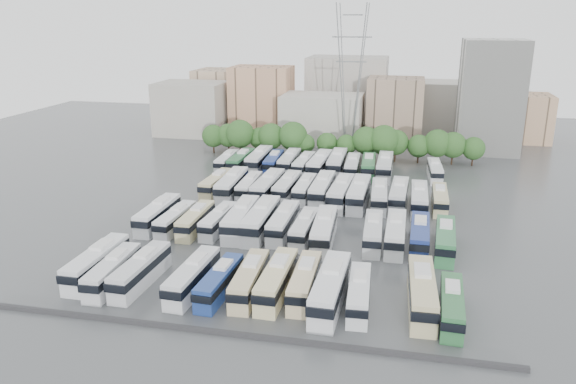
% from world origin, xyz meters
% --- Properties ---
extents(ground, '(220.00, 220.00, 0.00)m').
position_xyz_m(ground, '(0.00, 0.00, 0.00)').
color(ground, '#424447').
rests_on(ground, ground).
extents(parapet, '(56.00, 0.50, 0.50)m').
position_xyz_m(parapet, '(0.00, -33.00, 0.25)').
color(parapet, '#2D2D30').
rests_on(parapet, ground).
extents(tree_line, '(63.90, 7.82, 8.45)m').
position_xyz_m(tree_line, '(-0.46, 42.02, 4.49)').
color(tree_line, black).
rests_on(tree_line, ground).
extents(city_buildings, '(102.00, 35.00, 20.00)m').
position_xyz_m(city_buildings, '(-7.46, 71.86, 7.87)').
color(city_buildings, '#9E998E').
rests_on(city_buildings, ground).
extents(apartment_tower, '(14.00, 14.00, 26.00)m').
position_xyz_m(apartment_tower, '(34.00, 58.00, 13.00)').
color(apartment_tower, silver).
rests_on(apartment_tower, ground).
extents(electricity_pylon, '(9.00, 6.91, 33.83)m').
position_xyz_m(electricity_pylon, '(2.00, 50.00, 18.66)').
color(electricity_pylon, slate).
rests_on(electricity_pylon, ground).
extents(bus_r0_s0, '(2.77, 12.43, 3.89)m').
position_xyz_m(bus_r0_s0, '(-21.32, -23.42, 1.91)').
color(bus_r0_s0, silver).
rests_on(bus_r0_s0, ground).
extents(bus_r0_s1, '(2.93, 11.55, 3.60)m').
position_xyz_m(bus_r0_s1, '(-18.31, -24.96, 1.77)').
color(bus_r0_s1, silver).
rests_on(bus_r0_s1, ground).
extents(bus_r0_s2, '(2.95, 12.02, 3.75)m').
position_xyz_m(bus_r0_s2, '(-15.01, -24.22, 1.84)').
color(bus_r0_s2, silver).
rests_on(bus_r0_s2, ground).
extents(bus_r0_s4, '(3.02, 11.97, 3.73)m').
position_xyz_m(bus_r0_s4, '(-8.24, -24.37, 1.83)').
color(bus_r0_s4, silver).
rests_on(bus_r0_s4, ground).
extents(bus_r0_s5, '(2.86, 10.92, 3.39)m').
position_xyz_m(bus_r0_s5, '(-4.81, -24.66, 1.67)').
color(bus_r0_s5, navy).
rests_on(bus_r0_s5, ground).
extents(bus_r0_s6, '(3.02, 11.71, 3.64)m').
position_xyz_m(bus_r0_s6, '(-1.46, -23.63, 1.79)').
color(bus_r0_s6, '#C8B689').
rests_on(bus_r0_s6, ground).
extents(bus_r0_s7, '(2.76, 12.29, 3.85)m').
position_xyz_m(bus_r0_s7, '(1.73, -23.24, 1.89)').
color(bus_r0_s7, beige).
rests_on(bus_r0_s7, ground).
extents(bus_r0_s8, '(2.80, 11.66, 3.64)m').
position_xyz_m(bus_r0_s8, '(4.98, -22.77, 1.79)').
color(bus_r0_s8, beige).
rests_on(bus_r0_s8, ground).
extents(bus_r0_s9, '(3.23, 13.53, 4.23)m').
position_xyz_m(bus_r0_s9, '(8.20, -24.35, 2.07)').
color(bus_r0_s9, silver).
rests_on(bus_r0_s9, ground).
extents(bus_r0_s10, '(2.91, 11.03, 3.43)m').
position_xyz_m(bus_r0_s10, '(11.43, -24.17, 1.68)').
color(bus_r0_s10, silver).
rests_on(bus_r0_s10, ground).
extents(bus_r0_s12, '(3.30, 13.20, 4.12)m').
position_xyz_m(bus_r0_s12, '(18.28, -23.04, 2.02)').
color(bus_r0_s12, '#C9BC8A').
rests_on(bus_r0_s12, ground).
extents(bus_r0_s13, '(2.84, 11.08, 3.45)m').
position_xyz_m(bus_r0_s13, '(21.40, -24.80, 1.69)').
color(bus_r0_s13, '#2C683A').
rests_on(bus_r0_s13, ground).
extents(bus_r1_s0, '(2.68, 12.31, 3.86)m').
position_xyz_m(bus_r1_s0, '(-21.49, -5.26, 1.90)').
color(bus_r1_s0, white).
rests_on(bus_r1_s0, ground).
extents(bus_r1_s1, '(2.84, 10.96, 3.41)m').
position_xyz_m(bus_r1_s1, '(-18.09, -6.34, 1.67)').
color(bus_r1_s1, silver).
rests_on(bus_r1_s1, ground).
extents(bus_r1_s2, '(2.55, 11.26, 3.53)m').
position_xyz_m(bus_r1_s2, '(-14.96, -6.04, 1.73)').
color(bus_r1_s2, beige).
rests_on(bus_r1_s2, ground).
extents(bus_r1_s3, '(2.85, 10.96, 3.41)m').
position_xyz_m(bus_r1_s3, '(-11.55, -5.42, 1.67)').
color(bus_r1_s3, silver).
rests_on(bus_r1_s3, ground).
extents(bus_r1_s4, '(3.37, 13.36, 4.16)m').
position_xyz_m(bus_r1_s4, '(-8.17, -4.83, 2.04)').
color(bus_r1_s4, silver).
rests_on(bus_r1_s4, ground).
extents(bus_r1_s5, '(3.02, 13.70, 4.29)m').
position_xyz_m(bus_r1_s5, '(-5.08, -4.74, 2.11)').
color(bus_r1_s5, silver).
rests_on(bus_r1_s5, ground).
extents(bus_r1_s6, '(2.73, 12.29, 3.85)m').
position_xyz_m(bus_r1_s6, '(-1.69, -4.62, 1.89)').
color(bus_r1_s6, silver).
rests_on(bus_r1_s6, ground).
extents(bus_r1_s7, '(2.71, 11.41, 3.56)m').
position_xyz_m(bus_r1_s7, '(1.79, -5.97, 1.75)').
color(bus_r1_s7, silver).
rests_on(bus_r1_s7, ground).
extents(bus_r1_s8, '(3.44, 13.10, 4.07)m').
position_xyz_m(bus_r1_s8, '(4.79, -6.73, 2.00)').
color(bus_r1_s8, silver).
rests_on(bus_r1_s8, ground).
extents(bus_r1_s10, '(2.98, 11.82, 3.68)m').
position_xyz_m(bus_r1_s10, '(11.69, -5.62, 1.81)').
color(bus_r1_s10, silver).
rests_on(bus_r1_s10, ground).
extents(bus_r1_s11, '(2.76, 12.42, 3.89)m').
position_xyz_m(bus_r1_s11, '(14.83, -5.54, 1.91)').
color(bus_r1_s11, silver).
rests_on(bus_r1_s11, ground).
extents(bus_r1_s12, '(2.86, 12.03, 3.76)m').
position_xyz_m(bus_r1_s12, '(18.18, -5.37, 1.85)').
color(bus_r1_s12, navy).
rests_on(bus_r1_s12, ground).
extents(bus_r1_s13, '(3.25, 12.19, 3.79)m').
position_xyz_m(bus_r1_s13, '(21.60, -6.35, 1.86)').
color(bus_r1_s13, '#307042').
rests_on(bus_r1_s13, ground).
extents(bus_r2_s1, '(3.08, 11.81, 3.67)m').
position_xyz_m(bus_r2_s1, '(-18.11, 12.68, 1.80)').
color(bus_r2_s1, '#CCBF8C').
rests_on(bus_r2_s1, ground).
extents(bus_r2_s2, '(3.44, 13.58, 4.23)m').
position_xyz_m(bus_r2_s2, '(-14.87, 11.64, 2.08)').
color(bus_r2_s2, silver).
rests_on(bus_r2_s2, ground).
extents(bus_r2_s3, '(2.80, 11.48, 3.58)m').
position_xyz_m(bus_r2_s3, '(-11.73, 12.07, 1.76)').
color(bus_r2_s3, silver).
rests_on(bus_r2_s3, ground).
extents(bus_r2_s4, '(3.39, 13.58, 4.23)m').
position_xyz_m(bus_r2_s4, '(-8.20, 11.80, 2.08)').
color(bus_r2_s4, silver).
rests_on(bus_r2_s4, ground).
extents(bus_r2_s5, '(3.07, 12.45, 3.88)m').
position_xyz_m(bus_r2_s5, '(-4.89, 12.82, 1.91)').
color(bus_r2_s5, silver).
rests_on(bus_r2_s5, ground).
extents(bus_r2_s6, '(2.59, 11.42, 3.57)m').
position_xyz_m(bus_r2_s6, '(-1.70, 12.96, 1.75)').
color(bus_r2_s6, silver).
rests_on(bus_r2_s6, ground).
extents(bus_r2_s7, '(3.00, 13.36, 4.18)m').
position_xyz_m(bus_r2_s7, '(1.52, 12.58, 2.05)').
color(bus_r2_s7, silver).
rests_on(bus_r2_s7, ground).
extents(bus_r2_s8, '(3.50, 13.49, 4.20)m').
position_xyz_m(bus_r2_s8, '(5.01, 11.25, 2.06)').
color(bus_r2_s8, silver).
rests_on(bus_r2_s8, ground).
extents(bus_r2_s9, '(3.20, 13.47, 4.21)m').
position_xyz_m(bus_r2_s9, '(8.07, 11.36, 2.07)').
color(bus_r2_s9, silver).
rests_on(bus_r2_s9, ground).
extents(bus_r2_s10, '(3.24, 12.37, 3.85)m').
position_xyz_m(bus_r2_s10, '(11.55, 11.29, 1.89)').
color(bus_r2_s10, silver).
rests_on(bus_r2_s10, ground).
extents(bus_r2_s11, '(3.22, 12.76, 3.98)m').
position_xyz_m(bus_r2_s11, '(14.82, 12.37, 1.95)').
color(bus_r2_s11, silver).
rests_on(bus_r2_s11, ground).
extents(bus_r2_s12, '(2.76, 12.57, 3.94)m').
position_xyz_m(bus_r2_s12, '(18.19, 10.83, 1.94)').
color(bus_r2_s12, silver).
rests_on(bus_r2_s12, ground).
extents(bus_r2_s13, '(2.49, 11.21, 3.51)m').
position_xyz_m(bus_r2_s13, '(21.64, 12.21, 1.73)').
color(bus_r2_s13, '#C5BA87').
rests_on(bus_r2_s13, ground).
extents(bus_r3_s0, '(2.65, 11.12, 3.47)m').
position_xyz_m(bus_r3_s0, '(-21.47, 28.91, 1.71)').
color(bus_r3_s0, silver).
rests_on(bus_r3_s0, ground).
extents(bus_r3_s1, '(2.86, 12.36, 3.87)m').
position_xyz_m(bus_r3_s1, '(-18.30, 28.91, 1.90)').
color(bus_r3_s1, '#2C673D').
rests_on(bus_r3_s1, ground).
extents(bus_r3_s2, '(3.04, 13.45, 4.21)m').
position_xyz_m(bus_r3_s2, '(-14.78, 30.33, 2.07)').
color(bus_r3_s2, silver).
rests_on(bus_r3_s2, ground).
extents(bus_r3_s3, '(3.08, 11.74, 3.65)m').
position_xyz_m(bus_r3_s3, '(-11.52, 29.91, 1.79)').
color(bus_r3_s3, navy).
rests_on(bus_r3_s3, ground).
extents(bus_r3_s4, '(2.74, 12.52, 3.93)m').
position_xyz_m(bus_r3_s4, '(-8.27, 30.63, 1.93)').
color(bus_r3_s4, silver).
rests_on(bus_r3_s4, ground).
extents(bus_r3_s5, '(3.07, 11.83, 3.68)m').
position_xyz_m(bus_r3_s5, '(-4.95, 29.51, 1.81)').
color(bus_r3_s5, silver).
rests_on(bus_r3_s5, ground).
extents(bus_r3_s6, '(3.58, 13.74, 4.27)m').
position_xyz_m(bus_r3_s6, '(-1.58, 29.13, 2.10)').
color(bus_r3_s6, silver).
rests_on(bus_r3_s6, ground).
extents(bus_r3_s7, '(3.13, 13.64, 4.27)m').
position_xyz_m(bus_r3_s7, '(1.71, 31.20, 2.10)').
color(bus_r3_s7, silver).
rests_on(bus_r3_s7, ground).
extents(bus_r3_s8, '(3.02, 12.08, 3.76)m').
position_xyz_m(bus_r3_s8, '(5.03, 29.92, 1.85)').
color(bus_r3_s8, silver).
rests_on(bus_r3_s8, ground).
extents(bus_r3_s9, '(3.22, 12.28, 3.82)m').
position_xyz_m(bus_r3_s9, '(8.24, 30.73, 1.88)').
color(bus_r3_s9, '#2E6B3D').
rests_on(bus_r3_s9, ground).
extents(bus_r3_s10, '(2.99, 13.57, 4.26)m').
position_xyz_m(bus_r3_s10, '(11.53, 30.29, 2.09)').
color(bus_r3_s10, silver).
rests_on(bus_r3_s10, ground).
extents(bus_r3_s13, '(2.98, 11.21, 3.48)m').
position_xyz_m(bus_r3_s13, '(21.42, 30.61, 1.71)').
color(bus_r3_s13, silver).
rests_on(bus_r3_s13, ground).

